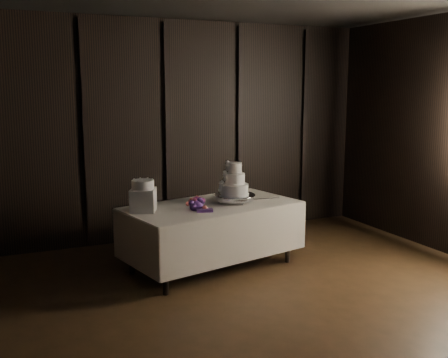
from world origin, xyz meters
TOP-DOWN VIEW (x-y plane):
  - room at (0.00, 0.00)m, footprint 6.08×7.08m
  - display_table at (0.06, 2.04)m, footprint 2.17×1.45m
  - cake_stand at (0.36, 2.06)m, footprint 0.58×0.58m
  - wedding_cake at (0.33, 2.04)m, footprint 0.36×0.32m
  - bouquet at (-0.20, 1.87)m, footprint 0.38×0.45m
  - box_pedestal at (-0.75, 2.04)m, footprint 0.34×0.34m
  - small_cake at (-0.75, 2.04)m, footprint 0.32×0.32m
  - cake_knife at (0.71, 2.06)m, footprint 0.37×0.09m

SIDE VIEW (x-z plane):
  - display_table at x=0.06m, z-range 0.04..0.80m
  - cake_knife at x=0.71m, z-range 0.76..0.77m
  - cake_stand at x=0.36m, z-range 0.76..0.85m
  - bouquet at x=-0.20m, z-range 0.73..0.91m
  - box_pedestal at x=-0.75m, z-range 0.76..1.01m
  - wedding_cake at x=0.33m, z-range 0.81..1.19m
  - small_cake at x=-0.75m, z-range 1.01..1.11m
  - room at x=0.00m, z-range -0.04..3.04m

